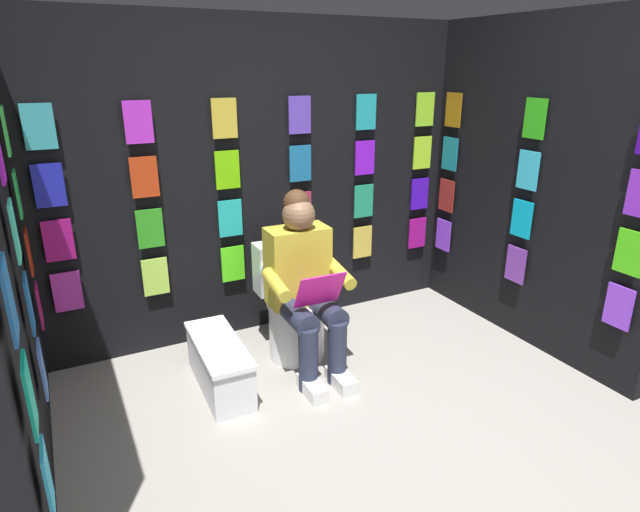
# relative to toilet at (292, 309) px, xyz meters

# --- Properties ---
(ground_plane) EXTENTS (30.00, 30.00, 0.00)m
(ground_plane) POSITION_rel_toilet_xyz_m (-0.01, 1.50, -0.33)
(ground_plane) COLOR gray
(display_wall_back) EXTENTS (3.25, 0.14, 2.25)m
(display_wall_back) POSITION_rel_toilet_xyz_m (-0.01, -0.52, 0.80)
(display_wall_back) COLOR black
(display_wall_back) RESTS_ON ground
(display_wall_left) EXTENTS (0.14, 1.98, 2.25)m
(display_wall_left) POSITION_rel_toilet_xyz_m (-1.63, 0.52, 0.80)
(display_wall_left) COLOR black
(display_wall_left) RESTS_ON ground
(toilet) EXTENTS (0.41, 0.56, 0.77)m
(toilet) POSITION_rel_toilet_xyz_m (0.00, 0.00, 0.00)
(toilet) COLOR white
(toilet) RESTS_ON ground
(person_reading) EXTENTS (0.53, 0.69, 1.19)m
(person_reading) POSITION_rel_toilet_xyz_m (0.01, 0.23, 0.27)
(person_reading) COLOR gold
(person_reading) RESTS_ON ground
(comic_longbox_near) EXTENTS (0.29, 0.74, 0.32)m
(comic_longbox_near) POSITION_rel_toilet_xyz_m (0.59, 0.21, -0.17)
(comic_longbox_near) COLOR silver
(comic_longbox_near) RESTS_ON ground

